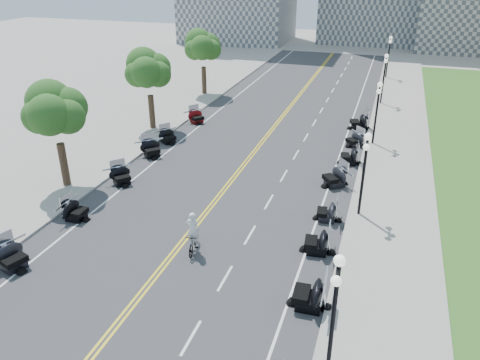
% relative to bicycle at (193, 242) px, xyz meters
% --- Properties ---
extents(ground, '(160.00, 160.00, 0.00)m').
position_rel_bicycle_xyz_m(ground, '(-0.91, 2.36, -0.56)').
color(ground, gray).
extents(road, '(16.00, 90.00, 0.01)m').
position_rel_bicycle_xyz_m(road, '(-0.91, 12.36, -0.56)').
color(road, '#333335').
rests_on(road, ground).
extents(centerline_yellow_a, '(0.12, 90.00, 0.00)m').
position_rel_bicycle_xyz_m(centerline_yellow_a, '(-1.03, 12.36, -0.55)').
color(centerline_yellow_a, yellow).
rests_on(centerline_yellow_a, road).
extents(centerline_yellow_b, '(0.12, 90.00, 0.00)m').
position_rel_bicycle_xyz_m(centerline_yellow_b, '(-0.79, 12.36, -0.55)').
color(centerline_yellow_b, yellow).
rests_on(centerline_yellow_b, road).
extents(edge_line_north, '(0.12, 90.00, 0.00)m').
position_rel_bicycle_xyz_m(edge_line_north, '(5.49, 12.36, -0.55)').
color(edge_line_north, white).
rests_on(edge_line_north, road).
extents(edge_line_south, '(0.12, 90.00, 0.00)m').
position_rel_bicycle_xyz_m(edge_line_south, '(-7.31, 12.36, -0.55)').
color(edge_line_south, white).
rests_on(edge_line_south, road).
extents(lane_dash_4, '(0.12, 2.00, 0.00)m').
position_rel_bicycle_xyz_m(lane_dash_4, '(2.29, -5.64, -0.55)').
color(lane_dash_4, white).
rests_on(lane_dash_4, road).
extents(lane_dash_5, '(0.12, 2.00, 0.00)m').
position_rel_bicycle_xyz_m(lane_dash_5, '(2.29, -1.64, -0.55)').
color(lane_dash_5, white).
rests_on(lane_dash_5, road).
extents(lane_dash_6, '(0.12, 2.00, 0.00)m').
position_rel_bicycle_xyz_m(lane_dash_6, '(2.29, 2.36, -0.55)').
color(lane_dash_6, white).
rests_on(lane_dash_6, road).
extents(lane_dash_7, '(0.12, 2.00, 0.00)m').
position_rel_bicycle_xyz_m(lane_dash_7, '(2.29, 6.36, -0.55)').
color(lane_dash_7, white).
rests_on(lane_dash_7, road).
extents(lane_dash_8, '(0.12, 2.00, 0.00)m').
position_rel_bicycle_xyz_m(lane_dash_8, '(2.29, 10.36, -0.55)').
color(lane_dash_8, white).
rests_on(lane_dash_8, road).
extents(lane_dash_9, '(0.12, 2.00, 0.00)m').
position_rel_bicycle_xyz_m(lane_dash_9, '(2.29, 14.36, -0.55)').
color(lane_dash_9, white).
rests_on(lane_dash_9, road).
extents(lane_dash_10, '(0.12, 2.00, 0.00)m').
position_rel_bicycle_xyz_m(lane_dash_10, '(2.29, 18.36, -0.55)').
color(lane_dash_10, white).
rests_on(lane_dash_10, road).
extents(lane_dash_11, '(0.12, 2.00, 0.00)m').
position_rel_bicycle_xyz_m(lane_dash_11, '(2.29, 22.36, -0.55)').
color(lane_dash_11, white).
rests_on(lane_dash_11, road).
extents(lane_dash_12, '(0.12, 2.00, 0.00)m').
position_rel_bicycle_xyz_m(lane_dash_12, '(2.29, 26.36, -0.55)').
color(lane_dash_12, white).
rests_on(lane_dash_12, road).
extents(lane_dash_13, '(0.12, 2.00, 0.00)m').
position_rel_bicycle_xyz_m(lane_dash_13, '(2.29, 30.36, -0.55)').
color(lane_dash_13, white).
rests_on(lane_dash_13, road).
extents(lane_dash_14, '(0.12, 2.00, 0.00)m').
position_rel_bicycle_xyz_m(lane_dash_14, '(2.29, 34.36, -0.55)').
color(lane_dash_14, white).
rests_on(lane_dash_14, road).
extents(lane_dash_15, '(0.12, 2.00, 0.00)m').
position_rel_bicycle_xyz_m(lane_dash_15, '(2.29, 38.36, -0.55)').
color(lane_dash_15, white).
rests_on(lane_dash_15, road).
extents(lane_dash_16, '(0.12, 2.00, 0.00)m').
position_rel_bicycle_xyz_m(lane_dash_16, '(2.29, 42.36, -0.55)').
color(lane_dash_16, white).
rests_on(lane_dash_16, road).
extents(lane_dash_17, '(0.12, 2.00, 0.00)m').
position_rel_bicycle_xyz_m(lane_dash_17, '(2.29, 46.36, -0.55)').
color(lane_dash_17, white).
rests_on(lane_dash_17, road).
extents(lane_dash_18, '(0.12, 2.00, 0.00)m').
position_rel_bicycle_xyz_m(lane_dash_18, '(2.29, 50.36, -0.55)').
color(lane_dash_18, white).
rests_on(lane_dash_18, road).
extents(lane_dash_19, '(0.12, 2.00, 0.00)m').
position_rel_bicycle_xyz_m(lane_dash_19, '(2.29, 54.36, -0.55)').
color(lane_dash_19, white).
rests_on(lane_dash_19, road).
extents(sidewalk_north, '(5.00, 90.00, 0.15)m').
position_rel_bicycle_xyz_m(sidewalk_north, '(9.59, 12.36, -0.49)').
color(sidewalk_north, '#9E9991').
rests_on(sidewalk_north, ground).
extents(sidewalk_south, '(5.00, 90.00, 0.15)m').
position_rel_bicycle_xyz_m(sidewalk_south, '(-11.41, 12.36, -0.49)').
color(sidewalk_south, '#9E9991').
rests_on(sidewalk_south, ground).
extents(street_lamp_1, '(0.50, 1.20, 4.90)m').
position_rel_bicycle_xyz_m(street_lamp_1, '(7.69, -5.64, 2.04)').
color(street_lamp_1, black).
rests_on(street_lamp_1, sidewalk_north).
extents(street_lamp_2, '(0.50, 1.20, 4.90)m').
position_rel_bicycle_xyz_m(street_lamp_2, '(7.69, 6.36, 2.04)').
color(street_lamp_2, black).
rests_on(street_lamp_2, sidewalk_north).
extents(street_lamp_3, '(0.50, 1.20, 4.90)m').
position_rel_bicycle_xyz_m(street_lamp_3, '(7.69, 18.36, 2.04)').
color(street_lamp_3, black).
rests_on(street_lamp_3, sidewalk_north).
extents(street_lamp_4, '(0.50, 1.20, 4.90)m').
position_rel_bicycle_xyz_m(street_lamp_4, '(7.69, 30.36, 2.04)').
color(street_lamp_4, black).
rests_on(street_lamp_4, sidewalk_north).
extents(street_lamp_5, '(0.50, 1.20, 4.90)m').
position_rel_bicycle_xyz_m(street_lamp_5, '(7.69, 42.36, 2.04)').
color(street_lamp_5, black).
rests_on(street_lamp_5, sidewalk_north).
extents(tree_2, '(4.80, 4.80, 9.20)m').
position_rel_bicycle_xyz_m(tree_2, '(-10.91, 4.36, 4.19)').
color(tree_2, '#235619').
rests_on(tree_2, sidewalk_south).
extents(tree_3, '(4.80, 4.80, 9.20)m').
position_rel_bicycle_xyz_m(tree_3, '(-10.91, 16.36, 4.19)').
color(tree_3, '#235619').
rests_on(tree_3, sidewalk_south).
extents(tree_4, '(4.80, 4.80, 9.20)m').
position_rel_bicycle_xyz_m(tree_4, '(-10.91, 28.36, 4.19)').
color(tree_4, '#235619').
rests_on(tree_4, sidewalk_south).
extents(motorcycle_n_4, '(2.23, 2.23, 1.50)m').
position_rel_bicycle_xyz_m(motorcycle_n_4, '(6.39, -2.35, 0.19)').
color(motorcycle_n_4, black).
rests_on(motorcycle_n_4, road).
extents(motorcycle_n_5, '(2.16, 2.16, 1.37)m').
position_rel_bicycle_xyz_m(motorcycle_n_5, '(6.00, 1.88, 0.13)').
color(motorcycle_n_5, black).
rests_on(motorcycle_n_5, road).
extents(motorcycle_n_6, '(1.94, 1.94, 1.24)m').
position_rel_bicycle_xyz_m(motorcycle_n_6, '(6.00, 5.26, 0.06)').
color(motorcycle_n_6, black).
rests_on(motorcycle_n_6, road).
extents(motorcycle_n_7, '(2.88, 2.88, 1.44)m').
position_rel_bicycle_xyz_m(motorcycle_n_7, '(5.80, 9.87, 0.16)').
color(motorcycle_n_7, black).
rests_on(motorcycle_n_7, road).
extents(motorcycle_n_8, '(2.22, 2.22, 1.35)m').
position_rel_bicycle_xyz_m(motorcycle_n_8, '(6.31, 13.91, 0.11)').
color(motorcycle_n_8, black).
rests_on(motorcycle_n_8, road).
extents(motorcycle_n_9, '(2.51, 2.51, 1.24)m').
position_rel_bicycle_xyz_m(motorcycle_n_9, '(6.32, 17.57, 0.06)').
color(motorcycle_n_9, black).
rests_on(motorcycle_n_9, road).
extents(motorcycle_n_10, '(2.71, 2.71, 1.53)m').
position_rel_bicycle_xyz_m(motorcycle_n_10, '(6.26, 21.84, 0.21)').
color(motorcycle_n_10, black).
rests_on(motorcycle_n_10, road).
extents(motorcycle_s_4, '(2.53, 2.53, 1.40)m').
position_rel_bicycle_xyz_m(motorcycle_s_4, '(-7.76, -4.06, 0.14)').
color(motorcycle_s_4, black).
rests_on(motorcycle_s_4, road).
extents(motorcycle_s_5, '(1.83, 1.83, 1.27)m').
position_rel_bicycle_xyz_m(motorcycle_s_5, '(-7.70, 0.87, 0.07)').
color(motorcycle_s_5, black).
rests_on(motorcycle_s_5, road).
extents(motorcycle_s_6, '(2.57, 2.57, 1.28)m').
position_rel_bicycle_xyz_m(motorcycle_s_6, '(-7.68, 5.77, 0.08)').
color(motorcycle_s_6, black).
rests_on(motorcycle_s_6, road).
extents(motorcycle_s_7, '(2.77, 2.77, 1.37)m').
position_rel_bicycle_xyz_m(motorcycle_s_7, '(-8.03, 10.64, 0.12)').
color(motorcycle_s_7, black).
rests_on(motorcycle_s_7, road).
extents(motorcycle_s_8, '(2.46, 2.46, 1.23)m').
position_rel_bicycle_xyz_m(motorcycle_s_8, '(-8.10, 13.63, 0.06)').
color(motorcycle_s_8, black).
rests_on(motorcycle_s_8, road).
extents(motorcycle_s_9, '(2.55, 2.55, 1.27)m').
position_rel_bicycle_xyz_m(motorcycle_s_9, '(-7.89, 19.05, 0.07)').
color(motorcycle_s_9, '#590A0C').
rests_on(motorcycle_s_9, road).
extents(bicycle, '(0.82, 1.93, 1.12)m').
position_rel_bicycle_xyz_m(bicycle, '(0.00, 0.00, 0.00)').
color(bicycle, '#A51414').
rests_on(bicycle, road).
extents(cyclist_rider, '(0.70, 0.46, 1.91)m').
position_rel_bicycle_xyz_m(cyclist_rider, '(0.00, 0.00, 1.52)').
color(cyclist_rider, white).
rests_on(cyclist_rider, bicycle).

